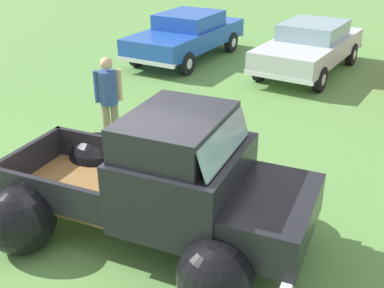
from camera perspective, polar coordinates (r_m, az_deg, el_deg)
name	(u,v)px	position (r m, az deg, el deg)	size (l,w,h in m)	color
ground_plane	(144,232)	(6.95, -5.87, -10.56)	(80.00, 80.00, 0.00)	#609347
vintage_pickup_truck	(166,193)	(6.37, -3.10, -5.93)	(4.78, 3.12, 1.96)	black
show_car_0	(187,34)	(15.30, -0.61, 13.14)	(1.97, 4.67, 1.43)	black
show_car_1	(310,46)	(14.26, 14.08, 11.46)	(2.10, 4.70, 1.43)	black
spectator_0	(109,96)	(9.20, -10.01, 5.73)	(0.48, 0.48, 1.77)	gray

